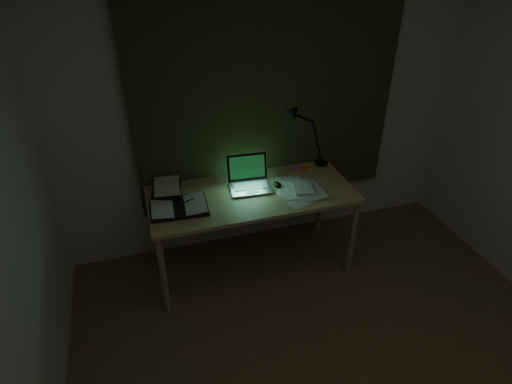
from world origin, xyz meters
TOP-DOWN VIEW (x-y plane):
  - wall_back at (0.00, 2.00)m, footprint 3.50×0.00m
  - curtain at (0.00, 1.96)m, footprint 2.20×0.06m
  - desk at (-0.26, 1.57)m, footprint 1.62×0.71m
  - laptop at (-0.25, 1.63)m, footprint 0.36×0.40m
  - open_textbook at (-0.84, 1.51)m, footprint 0.44×0.32m
  - book_stack at (-0.89, 1.73)m, footprint 0.22×0.26m
  - loose_papers at (0.10, 1.52)m, footprint 0.43×0.44m
  - mouse at (-0.03, 1.60)m, footprint 0.07×0.10m
  - sticky_yellow at (0.33, 1.82)m, footprint 0.09×0.09m
  - sticky_pink at (0.22, 1.81)m, footprint 0.09×0.09m
  - desk_lamp at (0.47, 1.85)m, footprint 0.44×0.36m

SIDE VIEW (x-z plane):
  - desk at x=-0.26m, z-range 0.00..0.74m
  - sticky_pink at x=0.22m, z-range 0.74..0.76m
  - sticky_yellow at x=0.33m, z-range 0.74..0.76m
  - loose_papers at x=0.10m, z-range 0.74..0.76m
  - mouse at x=-0.03m, z-range 0.74..0.77m
  - open_textbook at x=-0.84m, z-range 0.74..0.78m
  - book_stack at x=-0.89m, z-range 0.74..0.84m
  - laptop at x=-0.25m, z-range 0.74..0.98m
  - desk_lamp at x=0.47m, z-range 0.74..1.34m
  - wall_back at x=0.00m, z-range 0.00..2.50m
  - curtain at x=0.00m, z-range 0.45..2.45m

